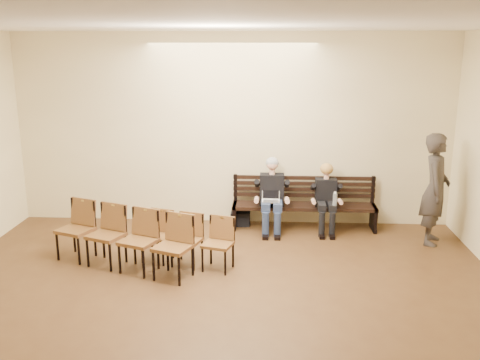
% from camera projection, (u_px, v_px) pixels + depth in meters
% --- Properties ---
extents(room_walls, '(8.02, 10.01, 3.51)m').
position_uv_depth(room_walls, '(203.00, 119.00, 5.51)').
color(room_walls, '#FAEAB4').
rests_on(room_walls, ground).
extents(bench, '(2.60, 0.90, 0.45)m').
position_uv_depth(bench, '(304.00, 216.00, 9.75)').
color(bench, black).
rests_on(bench, ground).
extents(seated_man, '(0.54, 0.74, 1.29)m').
position_uv_depth(seated_man, '(272.00, 196.00, 9.56)').
color(seated_man, black).
rests_on(seated_man, ground).
extents(seated_woman, '(0.47, 0.65, 1.09)m').
position_uv_depth(seated_woman, '(326.00, 202.00, 9.53)').
color(seated_woman, black).
rests_on(seated_woman, ground).
extents(laptop, '(0.35, 0.30, 0.23)m').
position_uv_depth(laptop, '(271.00, 203.00, 9.42)').
color(laptop, silver).
rests_on(laptop, bench).
extents(water_bottle, '(0.08, 0.08, 0.25)m').
position_uv_depth(water_bottle, '(335.00, 205.00, 9.25)').
color(water_bottle, silver).
rests_on(water_bottle, bench).
extents(bag, '(0.36, 0.25, 0.26)m').
position_uv_depth(bag, '(240.00, 219.00, 9.93)').
color(bag, black).
rests_on(bag, ground).
extents(passerby, '(0.74, 0.91, 2.16)m').
position_uv_depth(passerby, '(436.00, 181.00, 8.84)').
color(passerby, '#352F2C').
rests_on(passerby, ground).
extents(chair_row_front, '(2.29, 1.30, 0.93)m').
position_uv_depth(chair_row_front, '(122.00, 239.00, 7.98)').
color(chair_row_front, brown).
rests_on(chair_row_front, ground).
extents(chair_row_back, '(1.49, 0.82, 0.80)m').
position_uv_depth(chair_row_back, '(187.00, 240.00, 8.09)').
color(chair_row_back, brown).
rests_on(chair_row_back, ground).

